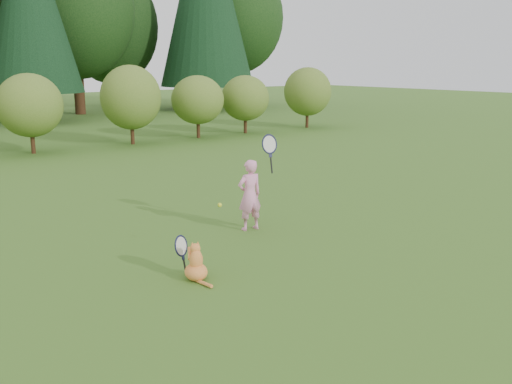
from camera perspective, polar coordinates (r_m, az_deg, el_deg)
ground at (r=9.56m, az=2.01°, el=-5.10°), size 100.00×100.00×0.00m
shrub_row at (r=20.86m, az=-21.72°, el=7.69°), size 28.00×3.00×2.80m
child at (r=10.13m, az=-0.57°, el=-0.13°), size 0.73×0.45×1.91m
cat at (r=7.96m, az=-6.10°, el=-6.80°), size 0.51×0.76×0.74m
tennis_ball at (r=8.66m, az=-3.65°, el=-1.31°), size 0.07×0.07×0.07m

